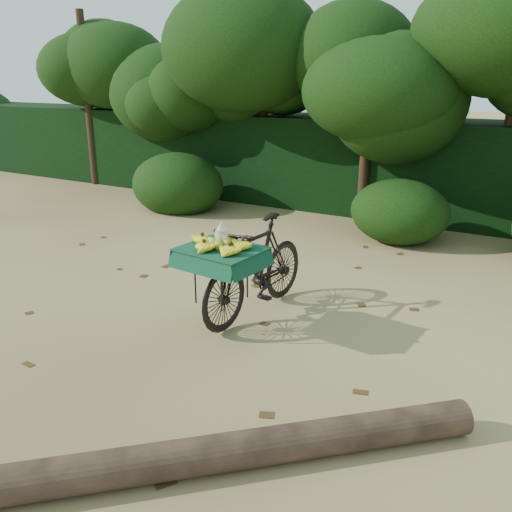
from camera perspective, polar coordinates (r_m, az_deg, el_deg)
The scene contains 7 objects.
ground at distance 6.21m, azimuth -10.77°, elevation -6.51°, with size 80.00×80.00×0.00m, color tan.
vendor_bicycle at distance 6.01m, azimuth -0.18°, elevation -1.10°, with size 0.86×1.91×1.12m.
fallen_log at distance 3.96m, azimuth -3.01°, elevation -19.89°, with size 0.26×0.26×3.64m, color brown.
hedge_backdrop at distance 11.28m, azimuth 10.47°, elevation 9.57°, with size 26.00×1.80×1.80m, color black.
tree_row at distance 10.67m, azimuth 5.89°, elevation 15.23°, with size 14.50×2.00×4.00m, color black, non-canonical shape.
bush_clumps at distance 9.35m, azimuth 8.93°, elevation 5.04°, with size 8.80×1.70×0.90m, color black, non-canonical shape.
leaf_litter at distance 6.66m, azimuth -7.14°, elevation -4.49°, with size 7.00×7.30×0.01m, color #472F13, non-canonical shape.
Camera 1 is at (3.78, -4.19, 2.59)m, focal length 38.00 mm.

